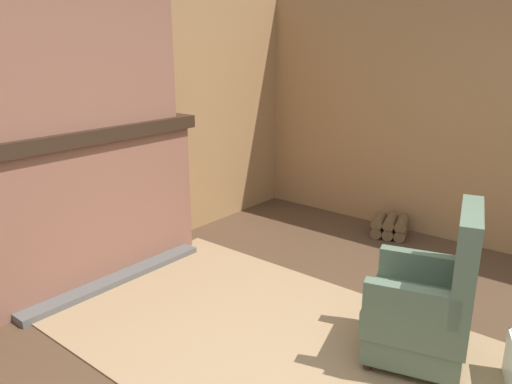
{
  "coord_description": "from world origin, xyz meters",
  "views": [
    {
      "loc": [
        0.99,
        -2.2,
        1.96
      ],
      "look_at": [
        -1.22,
        0.49,
        0.9
      ],
      "focal_mm": 35.0,
      "sensor_mm": 36.0,
      "label": 1
    }
  ],
  "objects_px": {
    "firewood_stack": "(390,226)",
    "storage_case": "(145,110)",
    "armchair": "(426,307)",
    "decorative_plate_on_mantel": "(88,109)"
  },
  "relations": [
    {
      "from": "firewood_stack",
      "to": "storage_case",
      "type": "xyz_separation_m",
      "value": [
        -1.6,
        -1.81,
        1.26
      ]
    },
    {
      "from": "firewood_stack",
      "to": "storage_case",
      "type": "relative_size",
      "value": 2.09
    },
    {
      "from": "storage_case",
      "to": "armchair",
      "type": "bearing_deg",
      "value": -0.71
    },
    {
      "from": "armchair",
      "to": "storage_case",
      "type": "distance_m",
      "value": 2.84
    },
    {
      "from": "armchair",
      "to": "firewood_stack",
      "type": "height_order",
      "value": "armchair"
    },
    {
      "from": "firewood_stack",
      "to": "storage_case",
      "type": "distance_m",
      "value": 2.72
    },
    {
      "from": "armchair",
      "to": "storage_case",
      "type": "xyz_separation_m",
      "value": [
        -2.67,
        0.03,
        0.99
      ]
    },
    {
      "from": "armchair",
      "to": "firewood_stack",
      "type": "distance_m",
      "value": 2.15
    },
    {
      "from": "decorative_plate_on_mantel",
      "to": "firewood_stack",
      "type": "bearing_deg",
      "value": 55.69
    },
    {
      "from": "storage_case",
      "to": "decorative_plate_on_mantel",
      "type": "relative_size",
      "value": 0.78
    }
  ]
}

